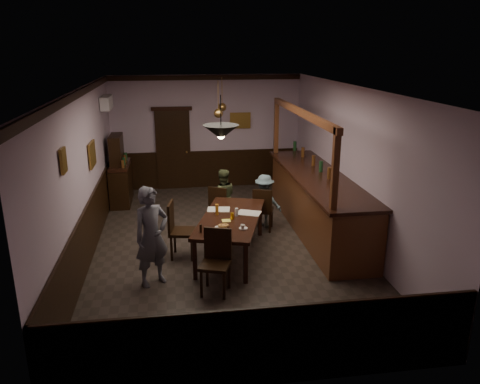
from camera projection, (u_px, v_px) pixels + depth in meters
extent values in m
cube|color=#2D2621|center=(224.00, 245.00, 9.11)|extent=(5.00, 8.00, 0.01)
cube|color=white|center=(223.00, 88.00, 8.21)|extent=(5.00, 8.00, 0.01)
cube|color=#C1A6BF|center=(207.00, 132.00, 12.44)|extent=(5.00, 0.01, 3.00)
cube|color=#C1A6BF|center=(267.00, 266.00, 4.89)|extent=(5.00, 0.01, 3.00)
cube|color=#C1A6BF|center=(84.00, 175.00, 8.31)|extent=(0.01, 8.00, 3.00)
cube|color=#C1A6BF|center=(352.00, 165.00, 9.01)|extent=(0.01, 8.00, 3.00)
cube|color=black|center=(231.00, 218.00, 8.45)|extent=(1.61, 2.40, 0.06)
cube|color=black|center=(195.00, 260.00, 7.66)|extent=(0.07, 0.07, 0.69)
cube|color=black|center=(245.00, 264.00, 7.54)|extent=(0.07, 0.07, 0.69)
cube|color=black|center=(219.00, 217.00, 9.58)|extent=(0.07, 0.07, 0.69)
cube|color=black|center=(260.00, 219.00, 9.46)|extent=(0.07, 0.07, 0.69)
cube|color=black|center=(221.00, 208.00, 9.87)|extent=(0.54, 0.54, 0.05)
cube|color=black|center=(217.00, 199.00, 9.63)|extent=(0.37, 0.23, 0.48)
cube|color=black|center=(231.00, 216.00, 10.03)|extent=(0.04, 0.04, 0.41)
cube|color=black|center=(217.00, 214.00, 10.14)|extent=(0.04, 0.04, 0.41)
cube|color=black|center=(225.00, 221.00, 9.74)|extent=(0.04, 0.04, 0.41)
cube|color=black|center=(211.00, 219.00, 9.85)|extent=(0.04, 0.04, 0.41)
cube|color=black|center=(263.00, 210.00, 9.74)|extent=(0.51, 0.51, 0.05)
cube|color=black|center=(262.00, 201.00, 9.49)|extent=(0.39, 0.17, 0.48)
cube|color=black|center=(272.00, 218.00, 9.93)|extent=(0.04, 0.04, 0.41)
cube|color=black|center=(257.00, 217.00, 9.99)|extent=(0.04, 0.04, 0.41)
cube|color=black|center=(270.00, 223.00, 9.63)|extent=(0.04, 0.04, 0.41)
cube|color=black|center=(254.00, 222.00, 9.68)|extent=(0.04, 0.04, 0.41)
cube|color=black|center=(215.00, 265.00, 7.20)|extent=(0.56, 0.56, 0.05)
cube|color=black|center=(218.00, 243.00, 7.30)|extent=(0.43, 0.18, 0.52)
cube|color=black|center=(201.00, 284.00, 7.14)|extent=(0.04, 0.04, 0.45)
cube|color=black|center=(224.00, 286.00, 7.08)|extent=(0.04, 0.04, 0.45)
cube|color=black|center=(207.00, 273.00, 7.48)|extent=(0.04, 0.04, 0.45)
cube|color=black|center=(229.00, 275.00, 7.41)|extent=(0.04, 0.04, 0.45)
cube|color=black|center=(183.00, 232.00, 8.46)|extent=(0.52, 0.52, 0.05)
cube|color=black|center=(171.00, 217.00, 8.37)|extent=(0.12, 0.45, 0.54)
cube|color=black|center=(192.00, 249.00, 8.35)|extent=(0.04, 0.04, 0.46)
cube|color=black|center=(194.00, 241.00, 8.70)|extent=(0.04, 0.04, 0.46)
cube|color=black|center=(172.00, 249.00, 8.36)|extent=(0.04, 0.04, 0.46)
cube|color=black|center=(175.00, 241.00, 8.71)|extent=(0.04, 0.04, 0.46)
imported|color=slate|center=(152.00, 237.00, 7.40)|extent=(0.71, 0.65, 1.64)
imported|color=#4B5432|center=(223.00, 197.00, 10.01)|extent=(0.60, 0.47, 1.22)
imported|color=slate|center=(264.00, 201.00, 9.89)|extent=(0.85, 0.73, 1.14)
cube|color=silver|center=(219.00, 209.00, 8.81)|extent=(0.46, 0.36, 0.01)
cube|color=silver|center=(249.00, 213.00, 8.63)|extent=(0.50, 0.44, 0.01)
cube|color=#FFF75D|center=(226.00, 221.00, 8.26)|extent=(0.19, 0.19, 0.00)
cylinder|color=white|center=(243.00, 228.00, 7.90)|extent=(0.15, 0.15, 0.01)
imported|color=white|center=(243.00, 227.00, 7.85)|extent=(0.10, 0.10, 0.07)
cylinder|color=white|center=(221.00, 228.00, 7.91)|extent=(0.22, 0.22, 0.01)
torus|color=#C68C47|center=(222.00, 226.00, 7.93)|extent=(0.13, 0.13, 0.04)
torus|color=#C68C47|center=(225.00, 226.00, 7.94)|extent=(0.13, 0.13, 0.04)
cylinder|color=orange|center=(232.00, 216.00, 8.31)|extent=(0.07, 0.07, 0.12)
cylinder|color=#BF721E|center=(217.00, 210.00, 8.52)|extent=(0.06, 0.06, 0.20)
cylinder|color=silver|center=(237.00, 212.00, 8.46)|extent=(0.06, 0.06, 0.15)
cylinder|color=black|center=(201.00, 228.00, 7.72)|extent=(0.04, 0.04, 0.14)
cube|color=black|center=(121.00, 185.00, 11.44)|extent=(0.45, 1.27, 0.91)
cube|color=black|center=(120.00, 165.00, 11.29)|extent=(0.44, 1.23, 0.07)
cube|color=black|center=(116.00, 150.00, 11.17)|extent=(0.27, 0.82, 0.73)
cube|color=#532616|center=(318.00, 204.00, 9.66)|extent=(0.94, 4.41, 1.15)
cube|color=black|center=(318.00, 176.00, 9.48)|extent=(1.05, 4.51, 0.06)
cube|color=#532616|center=(301.00, 113.00, 9.04)|extent=(0.10, 4.30, 0.12)
cube|color=#532616|center=(336.00, 172.00, 7.24)|extent=(0.10, 0.10, 1.36)
cube|color=#532616|center=(277.00, 127.00, 11.21)|extent=(0.10, 0.10, 1.36)
cube|color=black|center=(173.00, 150.00, 12.40)|extent=(0.90, 0.06, 2.10)
cube|color=white|center=(107.00, 102.00, 10.78)|extent=(0.20, 0.85, 0.30)
cube|color=olive|center=(63.00, 161.00, 6.61)|extent=(0.04, 0.28, 0.36)
cube|color=olive|center=(92.00, 154.00, 9.01)|extent=(0.04, 0.62, 0.48)
cube|color=olive|center=(240.00, 120.00, 12.43)|extent=(0.55, 0.04, 0.42)
cylinder|color=black|center=(221.00, 114.00, 7.10)|extent=(0.02, 0.02, 0.56)
cone|color=black|center=(221.00, 132.00, 7.18)|extent=(0.56, 0.56, 0.22)
sphere|color=#FFD88C|center=(221.00, 135.00, 7.19)|extent=(0.12, 0.12, 0.12)
cylinder|color=#BF8C3F|center=(218.00, 97.00, 10.04)|extent=(0.02, 0.02, 0.70)
cone|color=#BF8C3F|center=(218.00, 113.00, 10.14)|extent=(0.20, 0.20, 0.22)
sphere|color=#FFD88C|center=(218.00, 116.00, 10.16)|extent=(0.12, 0.12, 0.12)
cylinder|color=#BF8C3F|center=(222.00, 92.00, 11.07)|extent=(0.02, 0.02, 0.70)
cone|color=#BF8C3F|center=(222.00, 107.00, 11.17)|extent=(0.20, 0.20, 0.22)
sphere|color=#FFD88C|center=(222.00, 109.00, 11.19)|extent=(0.12, 0.12, 0.12)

